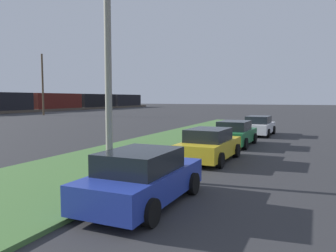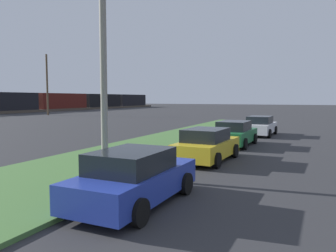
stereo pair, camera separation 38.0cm
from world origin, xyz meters
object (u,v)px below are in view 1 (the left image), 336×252
object	(u,v)px
parked_car_yellow	(209,145)
parked_car_white	(259,126)
parked_car_blue	(143,178)
distant_utility_pole	(43,85)
streetlight	(115,52)
parked_car_green	(235,134)

from	to	relation	value
parked_car_yellow	parked_car_white	bearing A→B (deg)	-0.47
parked_car_blue	parked_car_yellow	distance (m)	6.61
parked_car_yellow	distant_utility_pole	size ratio (longest dim) A/B	0.44
streetlight	distant_utility_pole	size ratio (longest dim) A/B	0.75
streetlight	parked_car_green	bearing A→B (deg)	-12.13
parked_car_blue	parked_car_green	distance (m)	11.90
parked_car_green	streetlight	bearing A→B (deg)	169.42
streetlight	distant_utility_pole	world-z (taller)	distant_utility_pole
streetlight	distant_utility_pole	xyz separation A→B (m)	(32.11, 34.33, 0.61)
parked_car_blue	distant_utility_pole	world-z (taller)	distant_utility_pole
parked_car_yellow	parked_car_green	bearing A→B (deg)	1.96
parked_car_blue	parked_car_white	xyz separation A→B (m)	(18.07, -0.42, 0.00)
parked_car_white	streetlight	distance (m)	16.55
parked_car_yellow	distant_utility_pole	distance (m)	45.91
parked_car_green	distant_utility_pole	bearing A→B (deg)	60.01
parked_car_yellow	streetlight	world-z (taller)	streetlight
parked_car_blue	streetlight	size ratio (longest dim) A/B	0.58
parked_car_white	streetlight	bearing A→B (deg)	172.87
streetlight	parked_car_yellow	bearing A→B (deg)	-24.95
parked_car_yellow	distant_utility_pole	xyz separation A→B (m)	(27.65, 36.40, 4.28)
parked_car_white	distant_utility_pole	bearing A→B (deg)	68.50
distant_utility_pole	parked_car_yellow	bearing A→B (deg)	-127.22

